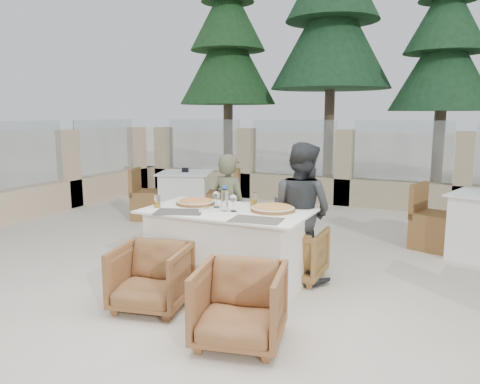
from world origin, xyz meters
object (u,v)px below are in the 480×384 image
at_px(water_bottle, 225,198).
at_px(armchair_near_right, 240,305).
at_px(diner_left, 229,210).
at_px(dining_table, 227,248).
at_px(armchair_far_right, 296,253).
at_px(pizza_right, 273,208).
at_px(wine_glass_near, 233,202).
at_px(diner_right, 301,212).
at_px(bg_table_a, 186,196).
at_px(pizza_left, 196,202).
at_px(olive_dish, 206,209).
at_px(beer_glass_right, 254,199).
at_px(armchair_far_left, 220,238).
at_px(armchair_near_left, 151,277).
at_px(wine_glass_centre, 217,198).
at_px(beer_glass_left, 157,201).

xyz_separation_m(water_bottle, armchair_near_right, (0.61, -0.96, -0.60)).
height_order(armchair_near_right, diner_left, diner_left).
distance_m(dining_table, armchair_far_right, 0.75).
relative_size(pizza_right, wine_glass_near, 2.33).
relative_size(diner_right, bg_table_a, 0.86).
height_order(pizza_left, diner_left, diner_left).
bearing_deg(pizza_right, diner_right, 65.81).
relative_size(pizza_right, olive_dish, 3.89).
bearing_deg(diner_left, water_bottle, 126.67).
relative_size(beer_glass_right, diner_right, 0.10).
distance_m(armchair_far_left, armchair_far_right, 0.89).
bearing_deg(armchair_near_left, wine_glass_centre, 63.81).
bearing_deg(armchair_far_left, bg_table_a, -72.66).
xyz_separation_m(pizza_right, water_bottle, (-0.42, -0.19, 0.10)).
xyz_separation_m(pizza_left, wine_glass_centre, (0.26, -0.04, 0.07)).
height_order(armchair_far_left, diner_left, diner_left).
xyz_separation_m(beer_glass_left, diner_right, (1.27, 0.69, -0.13)).
bearing_deg(pizza_left, water_bottle, -20.77).
height_order(armchair_far_right, armchair_near_left, armchair_near_left).
height_order(wine_glass_centre, beer_glass_right, wine_glass_centre).
xyz_separation_m(armchair_far_left, diner_right, (0.93, -0.01, 0.38)).
bearing_deg(pizza_left, armchair_far_left, 80.54).
xyz_separation_m(armchair_far_right, armchair_near_right, (0.07, -1.51, 0.03)).
bearing_deg(olive_dish, pizza_right, 27.67).
bearing_deg(bg_table_a, armchair_near_left, -83.49).
bearing_deg(dining_table, beer_glass_left, -165.01).
bearing_deg(armchair_near_left, armchair_near_right, -26.10).
bearing_deg(armchair_far_right, diner_right, -167.48).
bearing_deg(armchair_far_left, pizza_right, 130.74).
bearing_deg(wine_glass_near, pizza_left, 163.62).
distance_m(beer_glass_right, armchair_far_right, 0.72).
height_order(pizza_left, wine_glass_near, wine_glass_near).
relative_size(pizza_left, wine_glass_centre, 2.15).
distance_m(wine_glass_centre, bg_table_a, 2.95).
distance_m(armchair_far_right, diner_left, 0.90).
relative_size(pizza_left, beer_glass_right, 2.84).
bearing_deg(armchair_far_left, armchair_near_right, 98.84).
distance_m(water_bottle, armchair_near_right, 1.28).
bearing_deg(water_bottle, armchair_near_left, -117.01).
distance_m(wine_glass_near, olive_dish, 0.27).
height_order(armchair_far_right, diner_right, diner_right).
xyz_separation_m(water_bottle, diner_right, (0.58, 0.56, -0.19)).
height_order(beer_glass_right, diner_left, diner_left).
relative_size(armchair_near_left, armchair_near_right, 0.96).
relative_size(beer_glass_left, beer_glass_right, 0.89).
bearing_deg(armchair_far_right, beer_glass_left, 29.22).
xyz_separation_m(beer_glass_left, beer_glass_right, (0.84, 0.46, 0.01)).
bearing_deg(dining_table, armchair_near_left, -115.52).
relative_size(dining_table, pizza_right, 3.74).
height_order(pizza_right, armchair_far_right, pizza_right).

